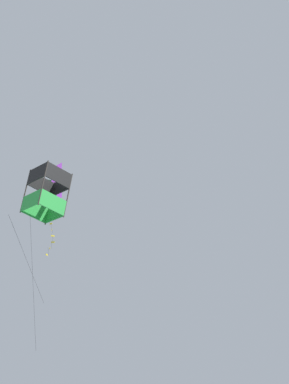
% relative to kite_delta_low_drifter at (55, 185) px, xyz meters
% --- Properties ---
extents(kite_delta_low_drifter, '(1.39, 2.59, 8.72)m').
position_rel_kite_delta_low_drifter_xyz_m(kite_delta_low_drifter, '(0.00, 0.00, 0.00)').
color(kite_delta_low_drifter, purple).
extents(kite_box_mid_left, '(2.74, 2.51, 5.89)m').
position_rel_kite_delta_low_drifter_xyz_m(kite_box_mid_left, '(-0.27, 2.46, -1.42)').
color(kite_box_mid_left, black).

